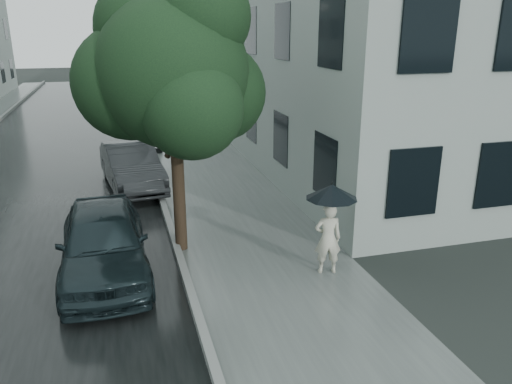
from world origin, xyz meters
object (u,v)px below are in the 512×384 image
object	(u,v)px
pedestrian	(328,239)
car_near	(103,241)
car_far	(131,166)
street_tree	(172,69)
lamp_post	(150,70)

from	to	relation	value
pedestrian	car_near	xyz separation A→B (m)	(-4.28, 1.13, -0.03)
pedestrian	car_far	bearing A→B (deg)	-50.95
street_tree	car_far	xyz separation A→B (m)	(-0.84, 4.80, -3.22)
street_tree	lamp_post	distance (m)	9.10
street_tree	car_far	size ratio (longest dim) A/B	1.44
pedestrian	lamp_post	size ratio (longest dim) A/B	0.26
car_far	street_tree	bearing A→B (deg)	-87.66
street_tree	car_near	world-z (taller)	street_tree
lamp_post	car_near	distance (m)	10.47
pedestrian	car_far	size ratio (longest dim) A/B	0.36
car_far	car_near	bearing A→B (deg)	-105.32
car_far	pedestrian	bearing A→B (deg)	-70.55
pedestrian	car_near	bearing A→B (deg)	-2.78
car_near	lamp_post	bearing A→B (deg)	78.48
car_near	car_far	size ratio (longest dim) A/B	1.01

